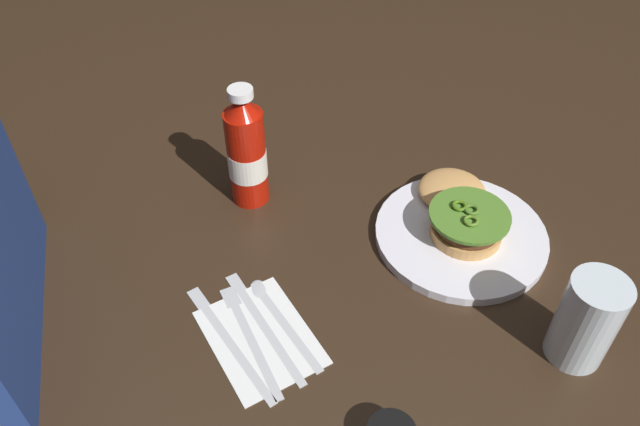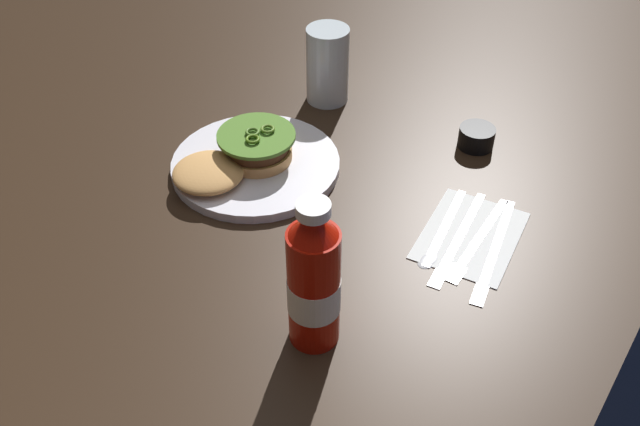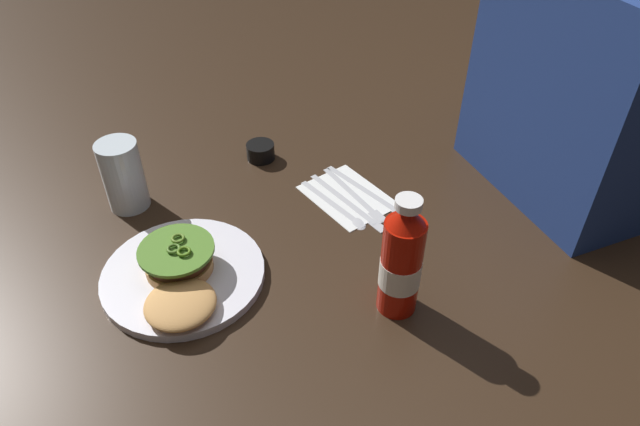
{
  "view_description": "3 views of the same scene",
  "coord_description": "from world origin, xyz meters",
  "px_view_note": "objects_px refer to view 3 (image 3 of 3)",
  "views": [
    {
      "loc": [
        -0.53,
        0.27,
        0.72
      ],
      "look_at": [
        0.11,
        0.08,
        0.07
      ],
      "focal_mm": 35.27,
      "sensor_mm": 36.0,
      "label": 1
    },
    {
      "loc": [
        0.66,
        0.54,
        0.68
      ],
      "look_at": [
        0.13,
        0.06,
        0.06
      ],
      "focal_mm": 39.3,
      "sensor_mm": 36.0,
      "label": 2
    },
    {
      "loc": [
        0.76,
        -0.17,
        0.69
      ],
      "look_at": [
        0.06,
        0.11,
        0.05
      ],
      "focal_mm": 31.93,
      "sensor_mm": 36.0,
      "label": 3
    }
  ],
  "objects_px": {
    "condiment_cup": "(261,151)",
    "steak_knife": "(351,204)",
    "ketchup_bottle": "(401,262)",
    "spoon_utensil": "(342,209)",
    "fork_utensil": "(358,197)",
    "dinner_plate": "(184,275)",
    "diner_person": "(580,73)",
    "butter_knife": "(373,194)",
    "water_glass": "(123,176)",
    "napkin": "(347,196)",
    "burger_sandwich": "(179,275)"
  },
  "relations": [
    {
      "from": "dinner_plate",
      "to": "diner_person",
      "type": "height_order",
      "value": "diner_person"
    },
    {
      "from": "napkin",
      "to": "steak_knife",
      "type": "relative_size",
      "value": 0.8
    },
    {
      "from": "condiment_cup",
      "to": "spoon_utensil",
      "type": "height_order",
      "value": "condiment_cup"
    },
    {
      "from": "ketchup_bottle",
      "to": "condiment_cup",
      "type": "xyz_separation_m",
      "value": [
        -0.48,
        -0.07,
        -0.08
      ]
    },
    {
      "from": "condiment_cup",
      "to": "spoon_utensil",
      "type": "relative_size",
      "value": 0.33
    },
    {
      "from": "ketchup_bottle",
      "to": "diner_person",
      "type": "bearing_deg",
      "value": 111.17
    },
    {
      "from": "dinner_plate",
      "to": "water_glass",
      "type": "height_order",
      "value": "water_glass"
    },
    {
      "from": "steak_knife",
      "to": "fork_utensil",
      "type": "distance_m",
      "value": 0.03
    },
    {
      "from": "fork_utensil",
      "to": "butter_knife",
      "type": "bearing_deg",
      "value": 89.26
    },
    {
      "from": "dinner_plate",
      "to": "napkin",
      "type": "bearing_deg",
      "value": 105.76
    },
    {
      "from": "napkin",
      "to": "spoon_utensil",
      "type": "relative_size",
      "value": 0.96
    },
    {
      "from": "water_glass",
      "to": "steak_knife",
      "type": "height_order",
      "value": "water_glass"
    },
    {
      "from": "napkin",
      "to": "fork_utensil",
      "type": "height_order",
      "value": "fork_utensil"
    },
    {
      "from": "spoon_utensil",
      "to": "fork_utensil",
      "type": "relative_size",
      "value": 0.89
    },
    {
      "from": "water_glass",
      "to": "steak_knife",
      "type": "bearing_deg",
      "value": 67.09
    },
    {
      "from": "dinner_plate",
      "to": "condiment_cup",
      "type": "height_order",
      "value": "condiment_cup"
    },
    {
      "from": "spoon_utensil",
      "to": "fork_utensil",
      "type": "distance_m",
      "value": 0.05
    },
    {
      "from": "ketchup_bottle",
      "to": "fork_utensil",
      "type": "distance_m",
      "value": 0.29
    },
    {
      "from": "dinner_plate",
      "to": "napkin",
      "type": "relative_size",
      "value": 1.57
    },
    {
      "from": "ketchup_bottle",
      "to": "steak_knife",
      "type": "height_order",
      "value": "ketchup_bottle"
    },
    {
      "from": "water_glass",
      "to": "diner_person",
      "type": "relative_size",
      "value": 0.24
    },
    {
      "from": "steak_knife",
      "to": "diner_person",
      "type": "bearing_deg",
      "value": 77.04
    },
    {
      "from": "steak_knife",
      "to": "fork_utensil",
      "type": "relative_size",
      "value": 1.06
    },
    {
      "from": "ketchup_bottle",
      "to": "spoon_utensil",
      "type": "height_order",
      "value": "ketchup_bottle"
    },
    {
      "from": "water_glass",
      "to": "napkin",
      "type": "distance_m",
      "value": 0.42
    },
    {
      "from": "spoon_utensil",
      "to": "diner_person",
      "type": "bearing_deg",
      "value": 78.84
    },
    {
      "from": "burger_sandwich",
      "to": "steak_knife",
      "type": "height_order",
      "value": "burger_sandwich"
    },
    {
      "from": "ketchup_bottle",
      "to": "diner_person",
      "type": "relative_size",
      "value": 0.37
    },
    {
      "from": "dinner_plate",
      "to": "butter_knife",
      "type": "distance_m",
      "value": 0.4
    },
    {
      "from": "dinner_plate",
      "to": "diner_person",
      "type": "relative_size",
      "value": 0.46
    },
    {
      "from": "butter_knife",
      "to": "napkin",
      "type": "bearing_deg",
      "value": -109.2
    },
    {
      "from": "condiment_cup",
      "to": "steak_knife",
      "type": "xyz_separation_m",
      "value": [
        0.22,
        0.11,
        -0.01
      ]
    },
    {
      "from": "spoon_utensil",
      "to": "butter_knife",
      "type": "distance_m",
      "value": 0.08
    },
    {
      "from": "ketchup_bottle",
      "to": "spoon_utensil",
      "type": "distance_m",
      "value": 0.26
    },
    {
      "from": "dinner_plate",
      "to": "napkin",
      "type": "height_order",
      "value": "dinner_plate"
    },
    {
      "from": "dinner_plate",
      "to": "condiment_cup",
      "type": "bearing_deg",
      "value": 141.92
    },
    {
      "from": "dinner_plate",
      "to": "steak_knife",
      "type": "relative_size",
      "value": 1.26
    },
    {
      "from": "dinner_plate",
      "to": "fork_utensil",
      "type": "height_order",
      "value": "dinner_plate"
    },
    {
      "from": "dinner_plate",
      "to": "butter_knife",
      "type": "height_order",
      "value": "dinner_plate"
    },
    {
      "from": "water_glass",
      "to": "fork_utensil",
      "type": "height_order",
      "value": "water_glass"
    },
    {
      "from": "dinner_plate",
      "to": "napkin",
      "type": "distance_m",
      "value": 0.36
    },
    {
      "from": "spoon_utensil",
      "to": "steak_knife",
      "type": "xyz_separation_m",
      "value": [
        -0.01,
        0.02,
        0.0
      ]
    },
    {
      "from": "ketchup_bottle",
      "to": "butter_knife",
      "type": "bearing_deg",
      "value": 161.19
    },
    {
      "from": "water_glass",
      "to": "fork_utensil",
      "type": "bearing_deg",
      "value": 69.79
    },
    {
      "from": "napkin",
      "to": "steak_knife",
      "type": "bearing_deg",
      "value": -10.36
    },
    {
      "from": "dinner_plate",
      "to": "burger_sandwich",
      "type": "xyz_separation_m",
      "value": [
        0.03,
        -0.01,
        0.03
      ]
    },
    {
      "from": "water_glass",
      "to": "spoon_utensil",
      "type": "bearing_deg",
      "value": 64.76
    },
    {
      "from": "condiment_cup",
      "to": "napkin",
      "type": "bearing_deg",
      "value": 31.12
    },
    {
      "from": "butter_knife",
      "to": "diner_person",
      "type": "height_order",
      "value": "diner_person"
    },
    {
      "from": "condiment_cup",
      "to": "diner_person",
      "type": "bearing_deg",
      "value": 58.02
    }
  ]
}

